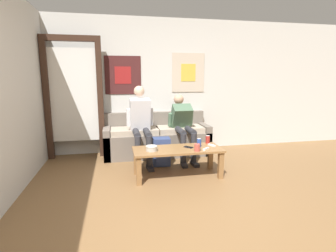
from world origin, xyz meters
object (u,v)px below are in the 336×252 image
at_px(person_seated_teen, 183,123).
at_px(couch, 157,139).
at_px(coffee_table, 178,153).
at_px(drink_can_blue, 199,143).
at_px(person_seated_adult, 141,121).
at_px(game_controller_near_right, 212,145).
at_px(game_controller_near_left, 206,149).
at_px(backpack, 161,152).
at_px(game_controller_far_center, 154,147).
at_px(pillar_candle, 197,147).
at_px(ceramic_bowl, 152,148).
at_px(cell_phone, 188,147).
at_px(drink_can_red, 208,139).

bearing_deg(person_seated_teen, couch, 144.46).
distance_m(coffee_table, drink_can_blue, 0.37).
height_order(person_seated_adult, drink_can_blue, person_seated_adult).
distance_m(coffee_table, game_controller_near_right, 0.55).
height_order(person_seated_adult, game_controller_near_left, person_seated_adult).
distance_m(backpack, game_controller_far_center, 0.50).
bearing_deg(person_seated_teen, drink_can_blue, -87.44).
distance_m(person_seated_teen, pillar_candle, 1.06).
height_order(coffee_table, pillar_candle, pillar_candle).
distance_m(ceramic_bowl, drink_can_blue, 0.73).
xyz_separation_m(person_seated_adult, pillar_candle, (0.70, -0.98, -0.23)).
height_order(game_controller_near_left, cell_phone, game_controller_near_left).
relative_size(pillar_candle, game_controller_near_left, 0.87).
distance_m(couch, person_seated_adult, 0.64).
bearing_deg(drink_can_blue, game_controller_near_right, -0.97).
height_order(person_seated_teen, game_controller_near_left, person_seated_teen).
bearing_deg(drink_can_red, couch, 124.20).
relative_size(ceramic_bowl, drink_can_red, 1.35).
distance_m(ceramic_bowl, game_controller_near_right, 0.93).
distance_m(couch, cell_phone, 1.19).
bearing_deg(ceramic_bowl, pillar_candle, -11.90).
distance_m(coffee_table, game_controller_near_left, 0.42).
distance_m(drink_can_red, game_controller_near_right, 0.18).
bearing_deg(game_controller_near_left, backpack, 128.44).
relative_size(person_seated_adult, game_controller_near_left, 10.13).
xyz_separation_m(game_controller_near_left, game_controller_near_right, (0.15, 0.17, 0.00)).
distance_m(backpack, game_controller_near_right, 0.87).
xyz_separation_m(person_seated_adult, game_controller_far_center, (0.13, -0.69, -0.27)).
xyz_separation_m(coffee_table, ceramic_bowl, (-0.39, -0.04, 0.11)).
bearing_deg(pillar_candle, person_seated_adult, 125.32).
bearing_deg(backpack, couch, 87.62).
distance_m(backpack, ceramic_bowl, 0.67).
relative_size(coffee_table, game_controller_near_right, 8.84).
xyz_separation_m(drink_can_red, game_controller_near_right, (0.00, -0.17, -0.05)).
distance_m(ceramic_bowl, drink_can_red, 0.96).
relative_size(backpack, game_controller_near_right, 3.16).
height_order(person_seated_adult, ceramic_bowl, person_seated_adult).
bearing_deg(game_controller_far_center, couch, 78.97).
xyz_separation_m(coffee_table, cell_phone, (0.17, 0.02, 0.08)).
bearing_deg(cell_phone, game_controller_far_center, 169.32).
distance_m(couch, drink_can_red, 1.18).
xyz_separation_m(couch, game_controller_near_left, (0.51, -1.31, 0.14)).
height_order(ceramic_bowl, game_controller_near_left, ceramic_bowl).
relative_size(drink_can_red, game_controller_far_center, 0.84).
bearing_deg(backpack, game_controller_far_center, -113.19).
bearing_deg(game_controller_near_left, pillar_candle, -165.81).
distance_m(person_seated_adult, game_controller_near_right, 1.29).
relative_size(person_seated_adult, drink_can_red, 10.50).
xyz_separation_m(coffee_table, person_seated_adult, (-0.45, 0.80, 0.35)).
distance_m(coffee_table, game_controller_far_center, 0.35).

